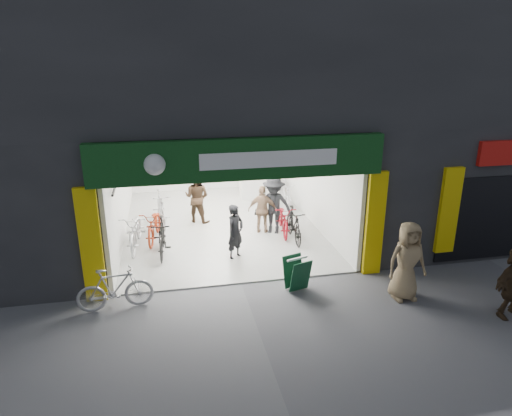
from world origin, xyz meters
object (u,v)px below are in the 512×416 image
object	(u,v)px
bike_right_front	(294,225)
pedestrian_near	(407,261)
sandwich_board	(297,273)
bike_left_front	(136,230)
parked_bike	(115,289)

from	to	relation	value
bike_right_front	pedestrian_near	size ratio (longest dim) A/B	0.91
pedestrian_near	sandwich_board	bearing A→B (deg)	159.27
bike_left_front	bike_right_front	distance (m)	4.46
pedestrian_near	parked_bike	bearing A→B (deg)	172.54
bike_left_front	bike_right_front	world-z (taller)	bike_left_front
bike_right_front	pedestrian_near	xyz separation A→B (m)	(1.50, -3.64, 0.41)
parked_bike	sandwich_board	xyz separation A→B (m)	(4.00, 0.03, -0.05)
parked_bike	pedestrian_near	xyz separation A→B (m)	(6.24, -0.81, 0.42)
pedestrian_near	bike_left_front	bearing A→B (deg)	145.59
bike_left_front	pedestrian_near	distance (m)	7.20
bike_left_front	parked_bike	bearing A→B (deg)	-91.13
sandwich_board	pedestrian_near	bearing A→B (deg)	-37.13
bike_left_front	pedestrian_near	bearing A→B (deg)	-30.16
pedestrian_near	sandwich_board	distance (m)	2.43
pedestrian_near	sandwich_board	size ratio (longest dim) A/B	2.32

